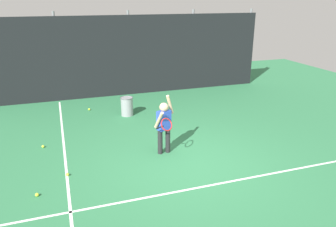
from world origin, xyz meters
The scene contains 14 objects.
ground_plane centered at (0.00, 0.00, 0.00)m, with size 20.00×20.00×0.00m, color #2D7247.
court_line_baseline centered at (0.00, -0.94, 0.00)m, with size 9.00×0.05×0.00m, color white.
court_line_sideline centered at (-2.55, 1.00, 0.00)m, with size 0.05×9.00×0.00m, color white.
back_fence_windscreen centered at (0.00, 5.71, 1.41)m, with size 10.03×0.08×2.81m, color black.
fence_post_1 centered at (-2.43, 5.77, 1.48)m, with size 0.09×0.09×2.96m, color slate.
fence_post_2 centered at (0.00, 5.77, 1.48)m, with size 0.09×0.09×2.96m, color slate.
fence_post_3 centered at (2.43, 5.77, 1.48)m, with size 0.09×0.09×2.96m, color slate.
fence_post_4 centered at (4.87, 5.77, 1.48)m, with size 0.09×0.09×2.96m, color slate.
tennis_player centered at (-0.37, 0.66, 0.73)m, with size 0.54×0.77×1.35m.
ball_hopper centered at (-0.63, 3.47, 0.29)m, with size 0.38×0.38×0.56m.
tennis_ball_0 centered at (-2.53, 0.30, 0.03)m, with size 0.07×0.07×0.07m, color #CCE033.
tennis_ball_1 centered at (-3.09, -0.27, 0.03)m, with size 0.07×0.07×0.07m, color #CCE033.
tennis_ball_2 centered at (-3.02, 1.85, 0.03)m, with size 0.07×0.07×0.07m, color #CCE033.
tennis_ball_3 centered at (-1.68, 4.30, 0.03)m, with size 0.07×0.07×0.07m, color #CCE033.
Camera 1 is at (-2.50, -5.87, 3.40)m, focal length 35.36 mm.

